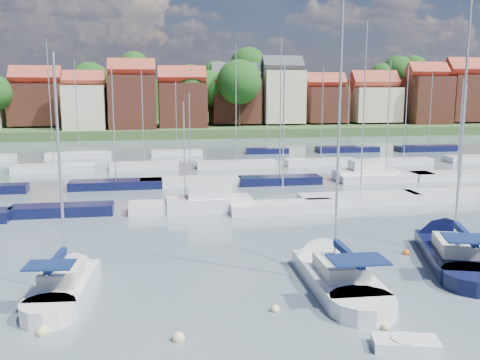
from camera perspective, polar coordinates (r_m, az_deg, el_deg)
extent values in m
plane|color=#4E616A|center=(64.83, -0.59, 0.83)|extent=(260.00, 260.00, 0.00)
cube|color=silver|center=(28.45, -18.19, -11.11)|extent=(3.00, 6.13, 1.20)
cone|color=silver|center=(31.85, -16.61, -8.76)|extent=(2.72, 3.10, 2.47)
cylinder|color=silver|center=(25.79, -19.78, -13.44)|extent=(2.69, 2.69, 1.20)
cube|color=beige|center=(27.75, -18.50, -9.58)|extent=(1.95, 2.62, 0.70)
cylinder|color=#B2B2B7|center=(27.32, -18.68, 1.24)|extent=(0.14, 0.14, 10.99)
cylinder|color=#B2B2B7|center=(26.73, -19.03, -8.44)|extent=(0.40, 3.29, 0.10)
cube|color=#0D1C45|center=(26.68, -19.05, -8.13)|extent=(0.58, 3.15, 0.35)
cube|color=#0D1C45|center=(25.65, -19.67, -8.54)|extent=(2.23, 1.67, 0.08)
cube|color=silver|center=(28.76, 10.33, -10.53)|extent=(3.33, 7.49, 1.20)
cone|color=silver|center=(32.94, 7.84, -7.80)|extent=(3.20, 3.69, 3.08)
cylinder|color=silver|center=(25.53, 12.94, -13.33)|extent=(3.18, 3.18, 1.20)
cube|color=beige|center=(27.98, 10.71, -9.06)|extent=(2.26, 3.15, 0.70)
cylinder|color=#B2B2B7|center=(27.58, 10.48, 4.51)|extent=(0.14, 0.14, 13.69)
cylinder|color=#B2B2B7|center=(26.80, 11.46, -8.04)|extent=(0.24, 4.11, 0.10)
cube|color=#0D1C45|center=(26.75, 11.47, -7.73)|extent=(0.43, 3.91, 0.35)
cube|color=#0D1C45|center=(25.51, 12.47, -8.29)|extent=(2.68, 1.93, 0.08)
cube|color=black|center=(34.29, 21.99, -7.73)|extent=(5.75, 8.77, 1.20)
cone|color=black|center=(39.05, 20.30, -5.51)|extent=(4.45, 4.81, 3.38)
cylinder|color=black|center=(30.56, 23.74, -9.99)|extent=(4.27, 4.27, 1.20)
cube|color=beige|center=(33.50, 22.32, -6.47)|extent=(3.31, 3.95, 0.70)
cylinder|color=#B2B2B7|center=(33.40, 22.69, 6.28)|extent=(0.14, 0.14, 15.38)
cylinder|color=#B2B2B7|center=(32.23, 22.88, -5.57)|extent=(1.50, 4.32, 0.10)
cube|color=#0D1C45|center=(32.19, 22.90, -5.31)|extent=(1.62, 4.17, 0.35)
cube|color=#0D1C45|center=(30.78, 23.58, -5.74)|extent=(3.37, 2.83, 0.08)
cube|color=silver|center=(22.99, 17.25, -16.44)|extent=(2.78, 1.79, 0.50)
cylinder|color=silver|center=(22.92, 17.27, -16.13)|extent=(1.19, 1.19, 0.32)
sphere|color=beige|center=(24.67, -20.33, -15.21)|extent=(0.52, 0.52, 0.52)
sphere|color=beige|center=(22.90, -6.59, -16.64)|extent=(0.54, 0.54, 0.54)
sphere|color=beige|center=(25.42, 3.75, -13.80)|extent=(0.44, 0.44, 0.44)
sphere|color=beige|center=(24.50, 15.24, -15.10)|extent=(0.41, 0.41, 0.41)
sphere|color=#D85914|center=(34.87, 17.32, -7.59)|extent=(0.43, 0.43, 0.43)
cube|color=black|center=(45.44, -18.38, -3.15)|extent=(8.01, 2.24, 1.00)
cylinder|color=#B2B2B7|center=(44.56, -18.77, 3.86)|extent=(0.12, 0.12, 10.16)
cube|color=silver|center=(44.63, -5.85, -2.92)|extent=(9.22, 2.58, 1.00)
cylinder|color=#B2B2B7|center=(43.84, -5.96, 2.94)|extent=(0.12, 0.12, 8.18)
cube|color=silver|center=(44.28, 4.55, -3.00)|extent=(8.78, 2.46, 1.00)
cylinder|color=#B2B2B7|center=(43.34, 4.66, 4.79)|extent=(0.12, 0.12, 11.06)
cube|color=silver|center=(48.54, 12.70, -2.07)|extent=(10.79, 3.02, 1.00)
cylinder|color=#B2B2B7|center=(47.57, 13.06, 7.33)|extent=(0.12, 0.12, 14.87)
cube|color=silver|center=(53.27, 22.31, -1.52)|extent=(10.13, 2.84, 1.00)
cylinder|color=#B2B2B7|center=(52.55, 22.69, 4.15)|extent=(0.12, 0.12, 9.59)
cube|color=silver|center=(44.56, -3.33, -2.71)|extent=(7.00, 2.60, 1.40)
cube|color=silver|center=(44.33, -3.34, -1.32)|extent=(3.50, 2.20, 1.30)
cube|color=black|center=(55.87, -13.08, -0.53)|extent=(9.30, 2.60, 1.00)
cylinder|color=#B2B2B7|center=(55.11, -13.33, 5.87)|extent=(0.12, 0.12, 11.48)
cube|color=silver|center=(56.27, -5.30, -0.24)|extent=(10.40, 2.91, 1.00)
cylinder|color=#B2B2B7|center=(55.62, -5.38, 4.72)|extent=(0.12, 0.12, 8.77)
cube|color=black|center=(57.01, 4.24, -0.09)|extent=(8.80, 2.46, 1.00)
cylinder|color=#B2B2B7|center=(56.20, 4.34, 7.63)|extent=(0.12, 0.12, 14.33)
cube|color=silver|center=(60.83, 15.24, 0.22)|extent=(10.73, 3.00, 1.00)
cylinder|color=#B2B2B7|center=(60.11, 15.52, 6.40)|extent=(0.12, 0.12, 12.14)
cube|color=silver|center=(64.63, 22.11, 0.39)|extent=(10.48, 2.93, 1.00)
cylinder|color=#B2B2B7|center=(64.01, 22.44, 5.37)|extent=(0.12, 0.12, 10.28)
cube|color=silver|center=(60.78, 13.26, 0.44)|extent=(7.00, 2.60, 1.40)
cube|color=silver|center=(60.62, 13.30, 1.46)|extent=(3.50, 2.20, 1.30)
cube|color=silver|center=(69.17, -19.23, 1.15)|extent=(9.71, 2.72, 1.00)
cylinder|color=#B2B2B7|center=(68.49, -19.61, 7.72)|extent=(0.12, 0.12, 14.88)
cube|color=silver|center=(68.47, -10.18, 1.46)|extent=(8.49, 2.38, 1.00)
cylinder|color=#B2B2B7|center=(67.85, -10.34, 6.61)|extent=(0.12, 0.12, 11.31)
cube|color=silver|center=(68.59, -0.43, 1.63)|extent=(10.16, 2.85, 1.00)
cylinder|color=#B2B2B7|center=(67.90, -0.44, 8.15)|extent=(0.12, 0.12, 14.59)
cube|color=silver|center=(71.37, 8.62, 1.84)|extent=(9.53, 2.67, 1.00)
cylinder|color=#B2B2B7|center=(70.77, 8.76, 7.03)|extent=(0.12, 0.12, 11.91)
cube|color=silver|center=(74.27, 17.04, 1.83)|extent=(7.62, 2.13, 1.00)
cylinder|color=#B2B2B7|center=(73.69, 17.30, 6.89)|extent=(0.12, 0.12, 12.13)
cube|color=silver|center=(81.06, -16.79, 2.49)|extent=(9.24, 2.59, 1.00)
cylinder|color=#B2B2B7|center=(80.50, -17.04, 7.49)|extent=(0.12, 0.12, 13.17)
cube|color=silver|center=(81.23, -6.75, 2.86)|extent=(7.57, 2.12, 1.00)
cylinder|color=#B2B2B7|center=(80.74, -6.83, 6.82)|extent=(0.12, 0.12, 10.24)
cube|color=black|center=(83.24, 2.90, 3.08)|extent=(6.58, 1.84, 1.00)
cylinder|color=#B2B2B7|center=(82.83, 2.93, 6.18)|extent=(0.12, 0.12, 8.01)
cube|color=black|center=(86.92, 11.36, 3.19)|extent=(9.92, 2.78, 1.00)
cylinder|color=#B2B2B7|center=(86.45, 11.50, 7.11)|extent=(0.12, 0.12, 10.92)
cube|color=black|center=(91.61, 19.43, 3.15)|extent=(10.55, 2.95, 1.00)
cylinder|color=#B2B2B7|center=(91.15, 19.65, 7.06)|extent=(0.12, 0.12, 11.51)
cube|color=#384C26|center=(140.94, -5.50, 5.82)|extent=(200.00, 70.00, 3.00)
cube|color=#384C26|center=(165.62, -6.16, 8.04)|extent=(200.00, 60.00, 14.00)
cube|color=brown|center=(123.37, -20.80, 7.57)|extent=(10.37, 9.97, 8.73)
cube|color=#973C2C|center=(123.34, -20.97, 10.18)|extent=(10.57, 5.13, 5.13)
cube|color=beige|center=(113.04, -16.17, 7.42)|extent=(8.09, 8.80, 8.96)
cube|color=#973C2C|center=(112.97, -16.31, 10.19)|extent=(8.25, 4.00, 4.00)
cube|color=brown|center=(113.27, -11.38, 8.12)|extent=(9.36, 10.17, 10.97)
cube|color=#973C2C|center=(113.28, -11.49, 11.48)|extent=(9.54, 4.63, 4.63)
cube|color=brown|center=(115.16, -6.16, 7.90)|extent=(9.90, 8.56, 9.42)
cube|color=#973C2C|center=(115.11, -6.21, 10.85)|extent=(10.10, 4.90, 4.90)
cube|color=brown|center=(121.44, -0.52, 8.36)|extent=(10.59, 8.93, 9.49)
cube|color=#383A42|center=(121.42, -0.53, 11.21)|extent=(10.80, 5.24, 5.24)
cube|color=beige|center=(122.70, 4.50, 8.85)|extent=(9.01, 8.61, 11.65)
cube|color=#383A42|center=(122.77, 4.54, 12.08)|extent=(9.19, 4.46, 4.46)
cube|color=brown|center=(126.82, 8.99, 7.96)|extent=(9.10, 9.34, 8.00)
cube|color=#973C2C|center=(126.76, 9.05, 10.28)|extent=(9.28, 4.50, 4.50)
cube|color=beige|center=(130.66, 14.00, 7.82)|extent=(10.86, 9.59, 7.88)
cube|color=#973C2C|center=(130.60, 14.10, 10.13)|extent=(11.07, 5.37, 5.37)
cube|color=brown|center=(133.40, 19.18, 8.01)|extent=(9.18, 9.96, 10.97)
cube|color=#973C2C|center=(133.41, 19.34, 10.85)|extent=(9.36, 4.54, 4.54)
cube|color=brown|center=(140.30, 23.07, 8.04)|extent=(11.39, 9.67, 10.76)
cube|color=#973C2C|center=(140.34, 23.26, 10.80)|extent=(11.62, 5.64, 5.64)
cylinder|color=#382619|center=(153.97, 16.34, 8.87)|extent=(0.50, 0.50, 4.47)
sphere|color=#24551A|center=(154.03, 16.45, 11.13)|extent=(8.18, 8.18, 8.18)
cylinder|color=#382619|center=(120.09, -3.14, 6.84)|extent=(0.50, 0.50, 4.46)
sphere|color=#24551A|center=(119.92, -3.17, 9.72)|extent=(8.15, 8.15, 8.15)
cylinder|color=#382619|center=(139.22, 0.88, 9.22)|extent=(0.50, 0.50, 5.15)
sphere|color=#24551A|center=(139.32, 0.89, 12.10)|extent=(9.41, 9.41, 9.41)
cylinder|color=#382619|center=(139.61, -11.16, 9.08)|extent=(0.50, 0.50, 4.56)
sphere|color=#24551A|center=(139.67, -11.25, 11.62)|extent=(8.34, 8.34, 8.34)
cylinder|color=#382619|center=(129.31, -15.55, 6.86)|extent=(0.50, 0.50, 5.15)
sphere|color=#24551A|center=(129.17, -15.69, 9.96)|extent=(9.42, 9.42, 9.42)
cylinder|color=#382619|center=(133.72, -22.16, 7.70)|extent=(0.50, 0.50, 3.42)
sphere|color=#24551A|center=(133.68, -22.29, 9.68)|extent=(6.26, 6.26, 6.26)
cylinder|color=#382619|center=(130.30, 0.96, 6.94)|extent=(0.50, 0.50, 3.77)
sphere|color=#24551A|center=(130.13, 0.96, 9.18)|extent=(6.89, 6.89, 6.89)
cylinder|color=#382619|center=(115.91, -0.10, 6.93)|extent=(0.50, 0.50, 5.21)
sphere|color=#24551A|center=(115.76, -0.10, 10.43)|extent=(9.53, 9.53, 9.53)
cylinder|color=#382619|center=(144.26, 20.49, 6.45)|extent=(0.50, 0.50, 2.97)
sphere|color=#24551A|center=(144.11, 20.59, 8.05)|extent=(5.44, 5.44, 5.44)
cylinder|color=#382619|center=(117.49, -5.27, 6.83)|extent=(0.50, 0.50, 4.84)
sphere|color=#24551A|center=(117.32, -5.32, 10.04)|extent=(8.85, 8.85, 8.85)
cylinder|color=#382619|center=(152.44, 14.89, 8.80)|extent=(0.50, 0.50, 3.72)
sphere|color=#24551A|center=(152.45, 14.98, 10.70)|extent=(6.80, 6.80, 6.80)
cylinder|color=#382619|center=(133.85, 19.16, 6.53)|extent=(0.50, 0.50, 4.05)
sphere|color=#24551A|center=(133.69, 19.30, 8.88)|extent=(7.40, 7.40, 7.40)
cylinder|color=#382619|center=(137.58, -2.57, 8.93)|extent=(0.50, 0.50, 3.93)
sphere|color=#24551A|center=(137.59, -2.58, 11.15)|extent=(7.19, 7.19, 7.19)
cylinder|color=#382619|center=(130.09, 8.72, 6.83)|extent=(0.50, 0.50, 3.82)
sphere|color=#24551A|center=(129.93, 8.78, 9.12)|extent=(6.99, 6.99, 6.99)
cylinder|color=#382619|center=(116.80, -13.29, 6.26)|extent=(0.50, 0.50, 3.48)
sphere|color=#24551A|center=(116.62, -13.38, 8.58)|extent=(6.37, 6.37, 6.37)
cylinder|color=#382619|center=(143.15, 18.71, 6.53)|extent=(0.50, 0.50, 2.99)
sphere|color=#24551A|center=(143.01, 18.80, 8.15)|extent=(5.46, 5.46, 5.46)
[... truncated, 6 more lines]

